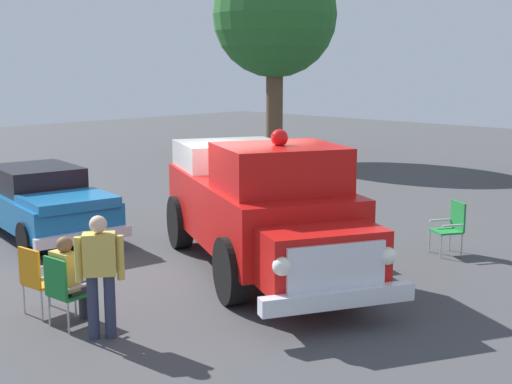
{
  "coord_description": "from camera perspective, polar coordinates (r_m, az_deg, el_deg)",
  "views": [
    {
      "loc": [
        -8.96,
        8.35,
        3.6
      ],
      "look_at": [
        -0.48,
        -0.32,
        1.37
      ],
      "focal_mm": 48.68,
      "sensor_mm": 36.0,
      "label": 1
    }
  ],
  "objects": [
    {
      "name": "lawn_chair_by_car",
      "position": [
        10.58,
        -17.53,
        -6.6
      ],
      "size": [
        0.56,
        0.55,
        1.02
      ],
      "color": "#B7BABF",
      "rests_on": "ground"
    },
    {
      "name": "lawn_chair_spare",
      "position": [
        13.83,
        15.81,
        -2.54
      ],
      "size": [
        0.67,
        0.68,
        1.02
      ],
      "color": "#B7BABF",
      "rests_on": "ground"
    },
    {
      "name": "ground_plane",
      "position": [
        12.77,
        -2.57,
        -5.96
      ],
      "size": [
        60.0,
        60.0,
        0.0
      ],
      "primitive_type": "plane",
      "color": "#424244"
    },
    {
      "name": "oak_tree_right",
      "position": [
        26.82,
        1.56,
        14.27
      ],
      "size": [
        4.68,
        4.68,
        7.79
      ],
      "color": "brown",
      "rests_on": "ground"
    },
    {
      "name": "lawn_chair_near_truck",
      "position": [
        9.99,
        -15.55,
        -7.51
      ],
      "size": [
        0.55,
        0.54,
        1.02
      ],
      "color": "#B7BABF",
      "rests_on": "ground"
    },
    {
      "name": "spectator_standing",
      "position": [
        9.38,
        -12.7,
        -6.15
      ],
      "size": [
        0.46,
        0.58,
        1.68
      ],
      "color": "#2D334C",
      "rests_on": "ground"
    },
    {
      "name": "classic_hot_rod",
      "position": [
        15.34,
        -17.1,
        -0.75
      ],
      "size": [
        4.6,
        2.52,
        1.46
      ],
      "color": "black",
      "rests_on": "ground"
    },
    {
      "name": "spectator_seated",
      "position": [
        10.03,
        -14.97,
        -6.76
      ],
      "size": [
        0.42,
        0.57,
        1.29
      ],
      "color": "#383842",
      "rests_on": "ground"
    },
    {
      "name": "traffic_cone",
      "position": [
        17.34,
        -2.45,
        -0.52
      ],
      "size": [
        0.4,
        0.4,
        0.64
      ],
      "color": "orange",
      "rests_on": "ground"
    },
    {
      "name": "vintage_fire_truck",
      "position": [
        12.14,
        0.36,
        -0.98
      ],
      "size": [
        6.29,
        4.62,
        2.59
      ],
      "color": "black",
      "rests_on": "ground"
    }
  ]
}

